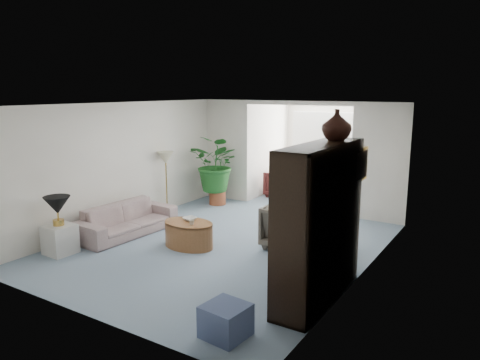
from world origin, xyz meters
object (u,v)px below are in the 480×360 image
Objects in this scene: framed_picture at (361,165)px; coffee_bowl at (190,219)px; entertainment_cabinet at (319,223)px; plant_pot at (217,198)px; floor_lamp at (166,158)px; side_table_dark at (334,234)px; sofa at (127,219)px; ottoman at (226,321)px; sunroom_chair_maroon at (281,183)px; sunroom_chair_blue at (336,188)px; end_table at (60,239)px; cabinet_urn at (337,125)px; wingback_chair at (290,226)px; coffee_cup at (192,222)px; sunroom_table at (319,184)px; table_lamp at (57,205)px; coffee_table at (189,234)px.

coffee_bowl is at bearing -177.22° from framed_picture.
plant_pot is (-4.01, 3.41, -0.88)m from entertainment_cabinet.
side_table_dark is at bearing -4.56° from floor_lamp.
sofa is 3.91m from side_table_dark.
ottoman is 6.95m from sunroom_chair_maroon.
sunroom_chair_maroon is (1.06, 4.41, 0.05)m from sofa.
sofa is at bearing 143.23° from sunroom_chair_blue.
end_table is 4.97m from cabinet_urn.
sofa is at bearing 81.57° from end_table.
coffee_bowl is 0.50× the size of ottoman.
cabinet_urn is at bearing 136.13° from wingback_chair.
coffee_cup is 0.11× the size of wingback_chair.
coffee_cup is 0.24× the size of cabinet_urn.
end_table is at bearing -18.97° from sunroom_chair_maroon.
entertainment_cabinet is at bearing -67.86° from sunroom_table.
cabinet_urn reaches higher than sunroom_chair_maroon.
table_lamp is at bearing -170.01° from entertainment_cabinet.
side_table_dark is at bearing -67.77° from sofa.
side_table_dark is 1.04× the size of sunroom_table.
table_lamp is at bearing 35.72° from wingback_chair.
coffee_cup is 2.91m from ottoman.
coffee_cup is 0.24× the size of plant_pot.
sunroom_chair_maroon is (-3.09, 4.49, -1.94)m from cabinet_urn.
sofa reaches higher than coffee_table.
wingback_chair is at bearing -74.30° from sunroom_table.
entertainment_cabinet reaches higher than sunroom_table.
entertainment_cabinet reaches higher than sunroom_chair_maroon.
framed_picture is 0.88× the size of side_table_dark.
framed_picture is at bearing 20.15° from end_table.
table_lamp is at bearing 174.23° from sofa.
coffee_table is at bearing 136.21° from ottoman.
table_lamp reaches higher than sunroom_chair_blue.
coffee_cup is 0.17× the size of side_table_dark.
sofa is 1.60m from coffee_cup.
table_lamp is 6.41m from sunroom_chair_blue.
sunroom_table is at bearing 72.80° from table_lamp.
framed_picture is 5.15m from plant_pot.
coffee_table is 4.47m from sunroom_chair_blue.
coffee_bowl is (-0.05, 0.10, 0.25)m from coffee_table.
wingback_chair is (3.18, 2.36, 0.14)m from end_table.
ottoman is at bearing -90.48° from side_table_dark.
coffee_cup is at bearing 35.46° from wingback_chair.
sofa is at bearing -75.64° from floor_lamp.
table_lamp is at bearing -159.85° from framed_picture.
sunroom_table is (0.75, 0.75, -0.07)m from sunroom_chair_maroon.
framed_picture is at bearing 7.05° from coffee_cup.
sunroom_chair_blue is (2.76, 5.76, -0.47)m from table_lamp.
sunroom_chair_blue is (2.76, 5.76, 0.13)m from end_table.
wingback_chair reaches higher than ottoman.
sunroom_chair_blue is at bearing 107.62° from entertainment_cabinet.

